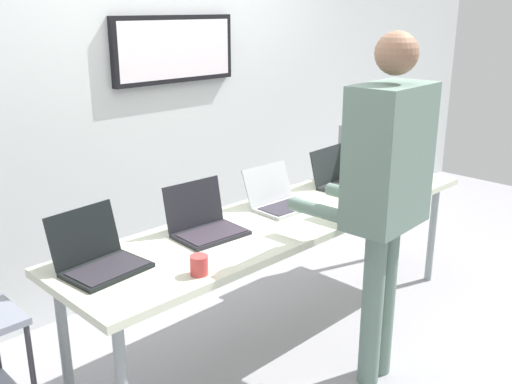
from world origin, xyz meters
TOP-DOWN VIEW (x-y plane):
  - ground at (0.00, 0.00)m, footprint 8.00×8.00m
  - back_wall at (0.00, 1.13)m, footprint 8.00×0.11m
  - workbench at (0.00, 0.00)m, footprint 2.74×0.70m
  - equipment_box at (1.10, 0.13)m, footprint 0.43×0.39m
  - laptop_station_0 at (-1.13, 0.12)m, footprint 0.38×0.35m
  - laptop_station_1 at (-0.51, 0.11)m, footprint 0.37×0.32m
  - laptop_station_2 at (0.06, 0.12)m, footprint 0.35×0.32m
  - laptop_station_3 at (0.65, 0.12)m, footprint 0.38×0.32m
  - person at (0.02, -0.62)m, footprint 0.46×0.60m
  - coffee_mug at (-0.84, -0.25)m, footprint 0.08×0.08m

SIDE VIEW (x-z plane):
  - ground at x=0.00m, z-range -0.04..0.00m
  - workbench at x=0.00m, z-range 0.33..1.10m
  - coffee_mug at x=-0.84m, z-range 0.77..0.85m
  - laptop_station_2 at x=0.06m, z-range 0.70..0.93m
  - laptop_station_3 at x=0.65m, z-range 0.70..0.94m
  - laptop_station_1 at x=-0.51m, z-range 0.70..0.95m
  - laptop_station_0 at x=-1.13m, z-range 0.70..0.96m
  - equipment_box at x=1.10m, z-range 0.77..1.11m
  - person at x=0.02m, z-range 0.20..1.99m
  - back_wall at x=0.00m, z-range 0.01..2.71m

